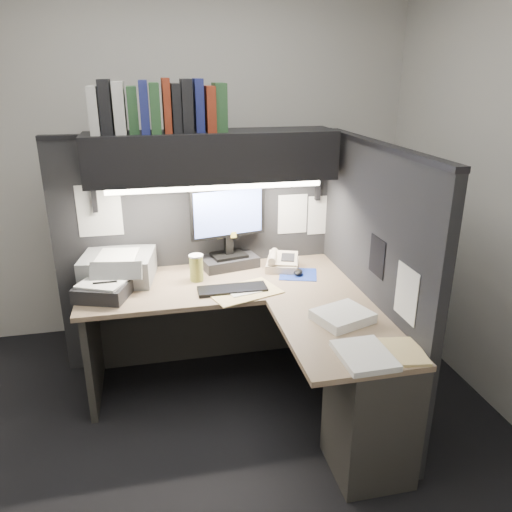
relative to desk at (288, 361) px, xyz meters
name	(u,v)px	position (x,y,z in m)	size (l,w,h in m)	color
floor	(216,434)	(-0.43, 0.00, -0.44)	(3.50, 3.50, 0.00)	black
wall_back	(184,161)	(-0.43, 1.50, 0.91)	(3.50, 0.04, 2.70)	beige
wall_front	(295,390)	(-0.43, -1.50, 0.91)	(3.50, 0.04, 2.70)	beige
partition_back	(198,253)	(-0.40, 0.93, 0.36)	(1.90, 0.06, 1.60)	black
partition_right	(370,283)	(0.55, 0.18, 0.36)	(0.06, 1.50, 1.60)	black
desk	(288,361)	(0.00, 0.00, 0.00)	(1.70, 1.53, 0.73)	#8C6F59
overhead_shelf	(212,156)	(-0.30, 0.75, 1.06)	(1.55, 0.34, 0.30)	black
task_light_tube	(216,187)	(-0.30, 0.61, 0.89)	(0.04, 0.04, 1.32)	white
monitor	(229,236)	(-0.20, 0.80, 0.51)	(0.51, 0.30, 0.56)	black
keyboard	(232,289)	(-0.25, 0.40, 0.30)	(0.42, 0.14, 0.02)	black
mousepad	(298,274)	(0.22, 0.56, 0.29)	(0.24, 0.22, 0.00)	#1C349C
mouse	(298,272)	(0.22, 0.55, 0.31)	(0.06, 0.10, 0.04)	black
telephone	(282,263)	(0.15, 0.68, 0.33)	(0.21, 0.22, 0.09)	beige
coffee_cup	(196,268)	(-0.44, 0.61, 0.37)	(0.09, 0.09, 0.16)	#BEB44C
printer	(119,267)	(-0.93, 0.72, 0.37)	(0.44, 0.37, 0.17)	gray
notebook_stack	(103,291)	(-1.01, 0.46, 0.33)	(0.29, 0.24, 0.09)	black
open_folder	(244,292)	(-0.18, 0.36, 0.29)	(0.42, 0.27, 0.01)	#D9BF7A
paper_stack_a	(343,316)	(0.27, -0.12, 0.31)	(0.28, 0.24, 0.05)	white
paper_stack_b	(364,355)	(0.23, -0.49, 0.30)	(0.24, 0.30, 0.03)	white
manila_stack	(402,352)	(0.42, -0.49, 0.29)	(0.20, 0.25, 0.01)	#D9BF7A
binder_row	(160,107)	(-0.60, 0.75, 1.35)	(0.79, 0.25, 0.31)	beige
pinned_papers	(265,230)	(0.00, 0.56, 0.61)	(1.76, 1.31, 0.51)	white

